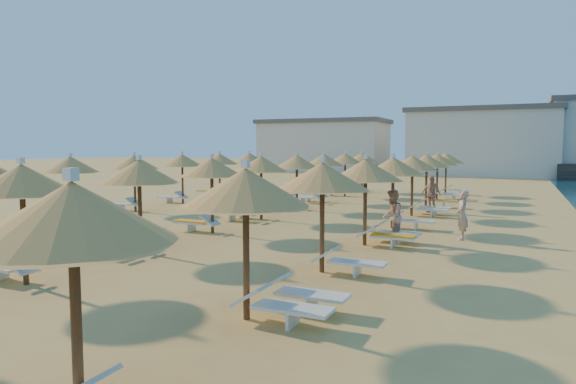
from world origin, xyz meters
The scene contains 9 objects.
ground centered at (0.00, 0.00, 0.00)m, with size 220.00×220.00×0.00m, color tan.
hotel_blocks centered at (3.27, 45.92, 3.70)m, with size 48.51×9.76×8.10m.
parasol_row_east centered at (3.05, 2.98, 2.31)m, with size 2.44×36.74×2.84m.
parasol_row_west centered at (-2.55, 2.98, 2.31)m, with size 2.44×36.74×2.84m.
parasol_row_inland centered at (-9.34, 4.88, 2.31)m, with size 2.44×25.31×2.84m.
loungers centered at (-1.77, 3.19, 0.34)m, with size 15.56×34.85×0.66m.
beachgoer_c centered at (3.64, 10.30, 0.87)m, with size 1.02×0.42×1.74m, color tan.
beachgoer_b centered at (3.69, 2.03, 0.85)m, with size 0.83×0.64×1.70m, color tan.
beachgoer_a centered at (5.72, 3.34, 0.82)m, with size 0.60×0.39×1.64m, color tan.
Camera 1 is at (7.39, -14.36, 3.05)m, focal length 32.00 mm.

